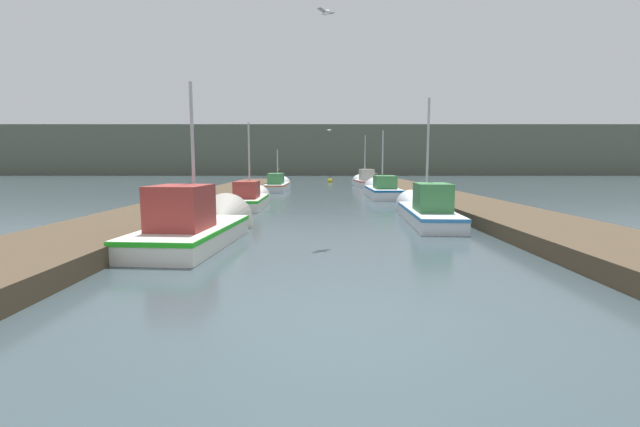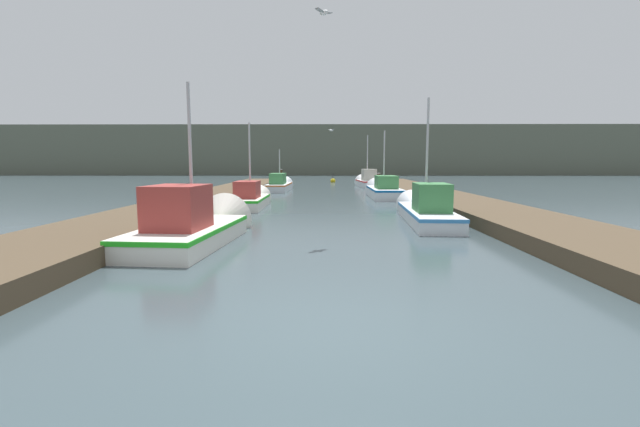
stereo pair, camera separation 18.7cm
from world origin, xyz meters
TOP-DOWN VIEW (x-y plane):
  - ground_plane at (0.00, 0.00)m, footprint 200.00×200.00m
  - dock_left at (-5.92, 16.00)m, footprint 2.97×40.00m
  - dock_right at (5.92, 16.00)m, footprint 2.97×40.00m
  - distant_shore_ridge at (0.00, 66.89)m, footprint 120.00×16.00m
  - fishing_boat_0 at (-3.41, 5.72)m, footprint 2.14×5.21m
  - fishing_boat_1 at (3.36, 9.82)m, footprint 1.69×6.44m
  - fishing_boat_2 at (-3.46, 14.31)m, footprint 1.38×4.91m
  - fishing_boat_3 at (3.27, 19.85)m, footprint 1.61×5.89m
  - fishing_boat_4 at (-3.32, 25.61)m, footprint 1.50×6.07m
  - fishing_boat_5 at (3.36, 30.38)m, footprint 1.73×5.16m
  - mooring_piling_0 at (4.41, 31.01)m, footprint 0.30×0.30m
  - mooring_piling_1 at (-4.32, 36.25)m, footprint 0.28×0.28m
  - channel_buoy at (0.70, 37.27)m, footprint 0.50×0.50m
  - seagull_lead at (0.30, 22.49)m, footprint 0.40×0.52m
  - seagull_1 at (-0.15, 6.58)m, footprint 0.47×0.47m

SIDE VIEW (x-z plane):
  - ground_plane at x=0.00m, z-range 0.00..0.00m
  - channel_buoy at x=0.70m, z-range -0.36..0.64m
  - dock_left at x=-5.92m, z-range 0.00..0.41m
  - dock_right at x=5.92m, z-range 0.00..0.41m
  - fishing_boat_2 at x=-3.46m, z-range -1.68..2.45m
  - fishing_boat_1 at x=3.36m, z-range -1.89..2.66m
  - fishing_boat_4 at x=-3.32m, z-range -1.25..2.04m
  - fishing_boat_3 at x=3.27m, z-range -1.72..2.53m
  - fishing_boat_0 at x=-3.41m, z-range -1.84..2.69m
  - fishing_boat_5 at x=3.36m, z-range -1.83..2.71m
  - mooring_piling_0 at x=4.41m, z-range 0.01..1.08m
  - mooring_piling_1 at x=-4.32m, z-range 0.01..1.33m
  - distant_shore_ridge at x=0.00m, z-range 0.00..7.51m
  - seagull_lead at x=0.30m, z-range 3.97..4.09m
  - seagull_1 at x=-0.15m, z-range 5.84..5.96m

